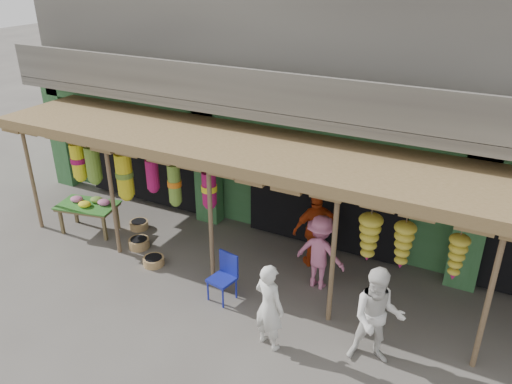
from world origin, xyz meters
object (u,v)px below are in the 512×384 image
at_px(blue_chair, 225,274).
at_px(person_front, 269,306).
at_px(person_right, 377,317).
at_px(person_vendor, 316,229).
at_px(person_shopper, 320,252).
at_px(flower_table, 89,206).

distance_m(blue_chair, person_front, 1.59).
relative_size(person_right, person_vendor, 1.02).
height_order(person_front, person_shopper, person_front).
bearing_deg(flower_table, person_shopper, -7.66).
bearing_deg(blue_chair, flower_table, -179.33).
bearing_deg(person_shopper, person_right, 139.28).
bearing_deg(blue_chair, person_vendor, 70.24).
relative_size(flower_table, person_right, 0.88).
xyz_separation_m(flower_table, person_right, (7.26, -1.07, 0.20)).
xyz_separation_m(blue_chair, person_front, (1.35, -0.80, 0.28)).
xyz_separation_m(person_right, person_vendor, (-1.91, 2.22, -0.01)).
height_order(blue_chair, person_front, person_front).
bearing_deg(flower_table, person_vendor, 0.00).
height_order(flower_table, blue_chair, blue_chair).
relative_size(blue_chair, person_shopper, 0.60).
relative_size(blue_chair, person_vendor, 0.55).
xyz_separation_m(flower_table, person_vendor, (5.34, 1.15, 0.19)).
xyz_separation_m(blue_chair, person_shopper, (1.49, 1.20, 0.26)).
bearing_deg(blue_chair, person_front, -19.99).
relative_size(flower_table, person_shopper, 0.98).
distance_m(flower_table, person_shopper, 5.73).
relative_size(blue_chair, person_front, 0.59).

